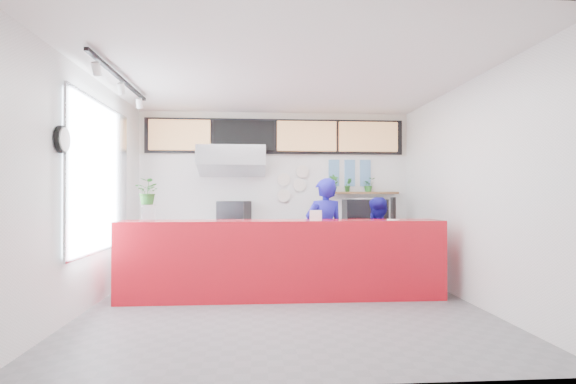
% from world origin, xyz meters
% --- Properties ---
extents(floor, '(5.00, 5.00, 0.00)m').
position_xyz_m(floor, '(0.00, 0.00, 0.00)').
color(floor, slate).
rests_on(floor, ground).
extents(ceiling, '(5.00, 5.00, 0.00)m').
position_xyz_m(ceiling, '(0.00, 0.00, 3.00)').
color(ceiling, silver).
extents(wall_back, '(5.00, 0.00, 5.00)m').
position_xyz_m(wall_back, '(0.00, 2.50, 1.50)').
color(wall_back, white).
rests_on(wall_back, ground).
extents(wall_left, '(0.00, 5.00, 5.00)m').
position_xyz_m(wall_left, '(-2.50, 0.00, 1.50)').
color(wall_left, white).
rests_on(wall_left, ground).
extents(wall_right, '(0.00, 5.00, 5.00)m').
position_xyz_m(wall_right, '(2.50, 0.00, 1.50)').
color(wall_right, white).
rests_on(wall_right, ground).
extents(service_counter, '(4.50, 0.60, 1.10)m').
position_xyz_m(service_counter, '(0.00, 0.40, 0.55)').
color(service_counter, red).
rests_on(service_counter, ground).
extents(cream_band, '(5.00, 0.02, 0.80)m').
position_xyz_m(cream_band, '(0.00, 2.49, 2.60)').
color(cream_band, beige).
rests_on(cream_band, wall_back).
extents(prep_bench, '(1.80, 0.60, 0.90)m').
position_xyz_m(prep_bench, '(-0.80, 2.20, 0.45)').
color(prep_bench, '#B2B5BA').
rests_on(prep_bench, ground).
extents(panini_oven, '(0.62, 0.62, 0.45)m').
position_xyz_m(panini_oven, '(-0.76, 2.20, 1.12)').
color(panini_oven, black).
rests_on(panini_oven, prep_bench).
extents(extraction_hood, '(1.20, 0.70, 0.35)m').
position_xyz_m(extraction_hood, '(-0.80, 2.15, 2.15)').
color(extraction_hood, '#B2B5BA').
rests_on(extraction_hood, ceiling).
extents(hood_lip, '(1.20, 0.69, 0.31)m').
position_xyz_m(hood_lip, '(-0.80, 2.15, 1.95)').
color(hood_lip, '#B2B5BA').
rests_on(hood_lip, ceiling).
extents(right_bench, '(1.80, 0.60, 0.90)m').
position_xyz_m(right_bench, '(1.50, 2.20, 0.45)').
color(right_bench, '#B2B5BA').
rests_on(right_bench, ground).
extents(espresso_machine, '(0.76, 0.54, 0.48)m').
position_xyz_m(espresso_machine, '(1.62, 2.20, 1.14)').
color(espresso_machine, black).
rests_on(espresso_machine, right_bench).
extents(espresso_tray, '(0.66, 0.52, 0.05)m').
position_xyz_m(espresso_tray, '(1.62, 2.20, 1.38)').
color(espresso_tray, silver).
rests_on(espresso_tray, espresso_machine).
extents(herb_shelf, '(1.40, 0.18, 0.04)m').
position_xyz_m(herb_shelf, '(1.60, 2.40, 1.50)').
color(herb_shelf, brown).
rests_on(herb_shelf, wall_back).
extents(menu_board_far_left, '(1.10, 0.10, 0.55)m').
position_xyz_m(menu_board_far_left, '(-1.75, 2.38, 2.55)').
color(menu_board_far_left, tan).
rests_on(menu_board_far_left, wall_back).
extents(menu_board_mid_left, '(1.10, 0.10, 0.55)m').
position_xyz_m(menu_board_mid_left, '(-0.59, 2.38, 2.55)').
color(menu_board_mid_left, black).
rests_on(menu_board_mid_left, wall_back).
extents(menu_board_mid_right, '(1.10, 0.10, 0.55)m').
position_xyz_m(menu_board_mid_right, '(0.57, 2.38, 2.55)').
color(menu_board_mid_right, tan).
rests_on(menu_board_mid_right, wall_back).
extents(menu_board_far_right, '(1.10, 0.10, 0.55)m').
position_xyz_m(menu_board_far_right, '(1.73, 2.38, 2.55)').
color(menu_board_far_right, tan).
rests_on(menu_board_far_right, wall_back).
extents(soffit, '(4.80, 0.04, 0.65)m').
position_xyz_m(soffit, '(0.00, 2.46, 2.55)').
color(soffit, black).
rests_on(soffit, wall_back).
extents(window_pane, '(0.04, 2.20, 1.90)m').
position_xyz_m(window_pane, '(-2.47, 0.30, 1.70)').
color(window_pane, silver).
rests_on(window_pane, wall_left).
extents(window_frame, '(0.03, 2.30, 2.00)m').
position_xyz_m(window_frame, '(-2.45, 0.30, 1.70)').
color(window_frame, '#B2B5BA').
rests_on(window_frame, wall_left).
extents(wall_clock_rim, '(0.05, 0.30, 0.30)m').
position_xyz_m(wall_clock_rim, '(-2.46, -0.90, 2.05)').
color(wall_clock_rim, black).
rests_on(wall_clock_rim, wall_left).
extents(wall_clock_face, '(0.02, 0.26, 0.26)m').
position_xyz_m(wall_clock_face, '(-2.43, -0.90, 2.05)').
color(wall_clock_face, white).
rests_on(wall_clock_face, wall_left).
extents(track_rail, '(0.05, 2.40, 0.04)m').
position_xyz_m(track_rail, '(-2.10, 0.00, 2.94)').
color(track_rail, black).
rests_on(track_rail, ceiling).
extents(dec_plate_a, '(0.24, 0.03, 0.24)m').
position_xyz_m(dec_plate_a, '(0.15, 2.47, 1.75)').
color(dec_plate_a, silver).
rests_on(dec_plate_a, wall_back).
extents(dec_plate_b, '(0.24, 0.03, 0.24)m').
position_xyz_m(dec_plate_b, '(0.45, 2.47, 1.65)').
color(dec_plate_b, silver).
rests_on(dec_plate_b, wall_back).
extents(dec_plate_c, '(0.24, 0.03, 0.24)m').
position_xyz_m(dec_plate_c, '(0.15, 2.47, 1.45)').
color(dec_plate_c, silver).
rests_on(dec_plate_c, wall_back).
extents(dec_plate_d, '(0.24, 0.03, 0.24)m').
position_xyz_m(dec_plate_d, '(0.50, 2.47, 1.90)').
color(dec_plate_d, silver).
rests_on(dec_plate_d, wall_back).
extents(photo_frame_a, '(0.20, 0.02, 0.25)m').
position_xyz_m(photo_frame_a, '(1.10, 2.48, 2.00)').
color(photo_frame_a, '#598CBF').
rests_on(photo_frame_a, wall_back).
extents(photo_frame_b, '(0.20, 0.02, 0.25)m').
position_xyz_m(photo_frame_b, '(1.40, 2.48, 2.00)').
color(photo_frame_b, '#598CBF').
rests_on(photo_frame_b, wall_back).
extents(photo_frame_c, '(0.20, 0.02, 0.25)m').
position_xyz_m(photo_frame_c, '(1.70, 2.48, 2.00)').
color(photo_frame_c, '#598CBF').
rests_on(photo_frame_c, wall_back).
extents(photo_frame_d, '(0.20, 0.02, 0.25)m').
position_xyz_m(photo_frame_d, '(1.10, 2.48, 1.75)').
color(photo_frame_d, '#598CBF').
rests_on(photo_frame_d, wall_back).
extents(photo_frame_e, '(0.20, 0.02, 0.25)m').
position_xyz_m(photo_frame_e, '(1.40, 2.48, 1.75)').
color(photo_frame_e, '#598CBF').
rests_on(photo_frame_e, wall_back).
extents(photo_frame_f, '(0.20, 0.02, 0.25)m').
position_xyz_m(photo_frame_f, '(1.70, 2.48, 1.75)').
color(photo_frame_f, '#598CBF').
rests_on(photo_frame_f, wall_back).
extents(staff_center, '(0.71, 0.56, 1.72)m').
position_xyz_m(staff_center, '(0.69, 1.02, 0.86)').
color(staff_center, '#181697').
rests_on(staff_center, ground).
extents(staff_right, '(0.87, 0.82, 1.42)m').
position_xyz_m(staff_right, '(1.51, 1.00, 0.71)').
color(staff_right, '#181697').
rests_on(staff_right, ground).
extents(herb_a, '(0.19, 0.14, 0.33)m').
position_xyz_m(herb_a, '(1.08, 2.40, 1.68)').
color(herb_a, '#296E26').
rests_on(herb_a, herb_shelf).
extents(herb_b, '(0.15, 0.13, 0.26)m').
position_xyz_m(herb_b, '(1.35, 2.40, 1.65)').
color(herb_b, '#296E26').
rests_on(herb_b, herb_shelf).
extents(herb_c, '(0.25, 0.23, 0.26)m').
position_xyz_m(herb_c, '(1.74, 2.40, 1.65)').
color(herb_c, '#296E26').
rests_on(herb_c, herb_shelf).
extents(glass_vase, '(0.23, 0.23, 0.23)m').
position_xyz_m(glass_vase, '(-1.83, 0.32, 1.21)').
color(glass_vase, white).
rests_on(glass_vase, service_counter).
extents(basil_vase, '(0.41, 0.38, 0.36)m').
position_xyz_m(basil_vase, '(-1.83, 0.32, 1.50)').
color(basil_vase, '#296E26').
rests_on(basil_vase, glass_vase).
extents(napkin_holder, '(0.17, 0.11, 0.14)m').
position_xyz_m(napkin_holder, '(0.46, 0.33, 1.17)').
color(napkin_holder, white).
rests_on(napkin_holder, service_counter).
extents(white_plate, '(0.21, 0.21, 0.01)m').
position_xyz_m(white_plate, '(1.57, 0.36, 1.11)').
color(white_plate, white).
rests_on(white_plate, service_counter).
extents(pepper_mill, '(0.08, 0.08, 0.31)m').
position_xyz_m(pepper_mill, '(1.57, 0.36, 1.27)').
color(pepper_mill, black).
rests_on(pepper_mill, white_plate).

